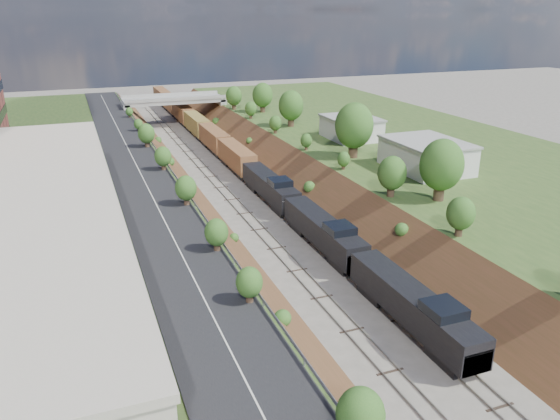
{
  "coord_description": "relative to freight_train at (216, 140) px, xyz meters",
  "views": [
    {
      "loc": [
        -23.6,
        -11.88,
        26.89
      ],
      "look_at": [
        -3.3,
        41.08,
        6.0
      ],
      "focal_mm": 35.0,
      "sensor_mm": 36.0,
      "label": 1
    }
  ],
  "objects": [
    {
      "name": "overpass",
      "position": [
        -2.6,
        29.57,
        2.38
      ],
      "size": [
        24.5,
        8.3,
        7.4
      ],
      "color": "gray",
      "rests_on": "ground"
    },
    {
      "name": "road",
      "position": [
        -18.1,
        -32.43,
        2.52
      ],
      "size": [
        8.0,
        180.0,
        0.1
      ],
      "primitive_type": "cube",
      "color": "black",
      "rests_on": "platform_left"
    },
    {
      "name": "guardrail",
      "position": [
        -14.0,
        -32.63,
        3.02
      ],
      "size": [
        0.1,
        171.0,
        0.7
      ],
      "color": "#99999E",
      "rests_on": "platform_left"
    },
    {
      "name": "embankment_right",
      "position": [
        8.4,
        -32.43,
        -2.53
      ],
      "size": [
        10.0,
        180.0,
        10.0
      ],
      "primitive_type": "cube",
      "rotation": [
        0.0,
        0.79,
        0.0
      ],
      "color": "brown",
      "rests_on": "ground"
    },
    {
      "name": "platform_left",
      "position": [
        -35.6,
        -32.43,
        -0.03
      ],
      "size": [
        44.0,
        180.0,
        5.0
      ],
      "primitive_type": "cube",
      "color": "#335021",
      "rests_on": "ground"
    },
    {
      "name": "white_building_far",
      "position": [
        20.4,
        -18.43,
        4.27
      ],
      "size": [
        8.0,
        10.0,
        3.6
      ],
      "primitive_type": "cube",
      "color": "silver",
      "rests_on": "platform_right"
    },
    {
      "name": "tree_right_large",
      "position": [
        14.4,
        -52.43,
        6.85
      ],
      "size": [
        5.25,
        5.25,
        7.61
      ],
      "color": "#473323",
      "rests_on": "platform_right"
    },
    {
      "name": "freight_train",
      "position": [
        0.0,
        0.0,
        0.0
      ],
      "size": [
        2.92,
        149.34,
        4.55
      ],
      "color": "black",
      "rests_on": "ground"
    },
    {
      "name": "white_building_near",
      "position": [
        20.9,
        -40.43,
        4.47
      ],
      "size": [
        9.0,
        12.0,
        4.0
      ],
      "primitive_type": "cube",
      "color": "silver",
      "rests_on": "platform_right"
    },
    {
      "name": "embankment_left",
      "position": [
        -13.6,
        -32.43,
        -2.53
      ],
      "size": [
        10.0,
        180.0,
        10.0
      ],
      "primitive_type": "cube",
      "rotation": [
        0.0,
        0.79,
        0.0
      ],
      "color": "brown",
      "rests_on": "ground"
    },
    {
      "name": "rail_left_track",
      "position": [
        -5.2,
        -32.43,
        -2.44
      ],
      "size": [
        1.58,
        180.0,
        0.18
      ],
      "primitive_type": "cube",
      "color": "gray",
      "rests_on": "ground"
    },
    {
      "name": "commercial_building",
      "position": [
        -30.6,
        -54.43,
        5.97
      ],
      "size": [
        14.3,
        62.3,
        7.0
      ],
      "color": "brown",
      "rests_on": "platform_left"
    },
    {
      "name": "tree_left_crest",
      "position": [
        -14.4,
        -72.43,
        4.51
      ],
      "size": [
        2.45,
        2.45,
        3.55
      ],
      "color": "#473323",
      "rests_on": "platform_left"
    },
    {
      "name": "platform_right",
      "position": [
        30.4,
        -32.43,
        -0.03
      ],
      "size": [
        44.0,
        180.0,
        5.0
      ],
      "primitive_type": "cube",
      "color": "#335021",
      "rests_on": "ground"
    },
    {
      "name": "rail_right_track",
      "position": [
        -0.0,
        -32.43,
        -2.44
      ],
      "size": [
        1.58,
        180.0,
        0.18
      ],
      "primitive_type": "cube",
      "color": "gray",
      "rests_on": "ground"
    }
  ]
}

